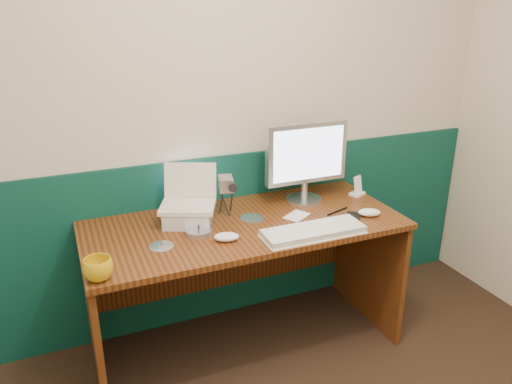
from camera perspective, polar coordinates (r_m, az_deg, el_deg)
name	(u,v)px	position (r m, az deg, el deg)	size (l,w,h in m)	color
back_wall	(207,112)	(2.68, -5.63, 9.13)	(3.50, 0.04, 2.50)	beige
wainscot	(212,240)	(2.92, -5.04, -5.47)	(3.48, 0.02, 1.00)	#083736
desk	(245,287)	(2.70, -1.25, -10.77)	(1.60, 0.70, 0.75)	#3B1F0A
laptop_riser	(188,216)	(2.52, -7.75, -2.73)	(0.23, 0.20, 0.08)	silver
laptop	(187,188)	(2.47, -7.92, 0.48)	(0.27, 0.20, 0.22)	silver
monitor	(305,161)	(2.73, 5.65, 3.51)	(0.46, 0.13, 0.46)	silver
keyboard	(313,232)	(2.41, 6.56, -4.55)	(0.50, 0.17, 0.03)	silver
mouse_right	(369,212)	(2.66, 12.82, -2.29)	(0.12, 0.07, 0.04)	white
mouse_left	(226,237)	(2.34, -3.39, -5.13)	(0.12, 0.07, 0.04)	white
mug	(98,269)	(2.11, -17.59, -8.40)	(0.12, 0.12, 0.09)	gold
camcorder	(226,197)	(2.60, -3.45, -0.59)	(0.08, 0.12, 0.18)	#AFAFB4
cd_spindle	(199,232)	(2.41, -6.56, -4.53)	(0.13, 0.13, 0.03)	silver
cd_loose_a	(161,246)	(2.33, -10.75, -6.10)	(0.11, 0.11, 0.00)	silver
cd_loose_b	(252,218)	(2.58, -0.47, -2.98)	(0.13, 0.13, 0.00)	silver
pen	(337,211)	(2.68, 9.29, -2.17)	(0.01, 0.01, 0.16)	black
papers	(297,216)	(2.61, 4.69, -2.73)	(0.14, 0.09, 0.00)	white
dock	(357,194)	(2.93, 11.48, -0.19)	(0.08, 0.06, 0.02)	white
music_player	(358,184)	(2.91, 11.56, 0.85)	(0.06, 0.01, 0.10)	white
pda	(353,217)	(2.62, 11.07, -2.82)	(0.07, 0.11, 0.01)	black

